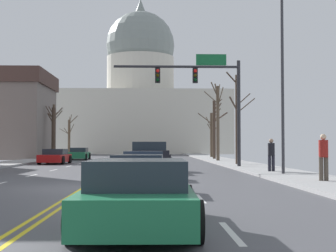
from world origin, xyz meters
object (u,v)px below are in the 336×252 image
Objects in this scene: sedan_near_01 at (143,166)px; sedan_oncoming_00 at (55,157)px; sedan_near_02 at (138,174)px; sedan_oncoming_01 at (79,154)px; sedan_near_03 at (139,196)px; signal_gantry at (204,86)px; pedestrian_00 at (323,155)px; pickup_truck_near_00 at (149,158)px; pedestrian_01 at (271,153)px; street_lamp_right at (277,62)px.

sedan_oncoming_00 is (-7.14, 17.27, 0.00)m from sedan_near_01.
sedan_near_02 is 34.75m from sedan_oncoming_01.
sedan_near_03 is 1.02× the size of sedan_oncoming_00.
pedestrian_00 is at bearing -76.50° from signal_gantry.
sedan_near_01 reaches higher than sedan_near_02.
pedestrian_01 is (6.12, -2.84, 0.32)m from pickup_truck_near_00.
street_lamp_right reaches higher than sedan_near_03.
street_lamp_right reaches higher than pickup_truck_near_00.
sedan_oncoming_01 is (-13.06, 27.00, -4.71)m from street_lamp_right.
sedan_oncoming_00 is (-13.26, 16.01, -4.72)m from street_lamp_right.
sedan_oncoming_00 is 10.99m from sedan_oncoming_01.
sedan_oncoming_00 is 19.40m from pedestrian_01.
sedan_near_02 is 0.99× the size of sedan_oncoming_00.
street_lamp_right is 2.05× the size of sedan_near_02.
pedestrian_01 reaches higher than sedan_near_02.
sedan_oncoming_01 is at bearing 107.88° from pickup_truck_near_00.
sedan_near_03 is (-5.98, -14.00, -4.71)m from street_lamp_right.
street_lamp_right is 2.03× the size of sedan_oncoming_00.
sedan_near_02 is 2.52× the size of pedestrian_00.
pickup_truck_near_00 is at bearing -136.19° from signal_gantry.
pedestrian_00 is at bearing -87.25° from pedestrian_01.
pickup_truck_near_00 is at bearing 140.53° from street_lamp_right.
pickup_truck_near_00 reaches higher than sedan_oncoming_00.
pickup_truck_near_00 is 1.23× the size of sedan_near_03.
sedan_oncoming_00 is 24.79m from pedestrian_00.
sedan_near_02 is 2.64× the size of pedestrian_01.
pedestrian_01 reaches higher than sedan_near_01.
pedestrian_00 is (6.49, 9.41, 0.53)m from sedan_near_03.
sedan_near_02 is at bearing -72.92° from sedan_oncoming_00.
sedan_near_03 is 17.19m from pedestrian_01.
sedan_oncoming_00 is 2.67× the size of pedestrian_01.
pedestrian_01 is at bearing -46.07° from sedan_oncoming_00.
signal_gantry is 1.82× the size of sedan_oncoming_00.
signal_gantry is 0.90× the size of street_lamp_right.
signal_gantry is 7.82m from pedestrian_01.
signal_gantry reaches higher than pedestrian_01.
sedan_near_02 is 24.14m from sedan_oncoming_00.
pedestrian_00 reaches higher than sedan_oncoming_00.
pickup_truck_near_00 is 23.25m from sedan_oncoming_01.
sedan_near_02 is at bearing -91.18° from pickup_truck_near_00.
pickup_truck_near_00 is 13.33m from sedan_oncoming_00.
sedan_near_03 is 11.44m from pedestrian_00.
sedan_near_02 is at bearing 91.63° from sedan_near_03.
pedestrian_01 is (0.19, 2.04, -4.23)m from street_lamp_right.
sedan_near_03 is at bearing -113.12° from street_lamp_right.
street_lamp_right reaches higher than sedan_oncoming_01.
signal_gantry is 1.78× the size of sedan_near_01.
sedan_near_01 is 7.45m from pedestrian_00.
sedan_near_02 is at bearing -131.18° from street_lamp_right.
pedestrian_00 is at bearing -56.23° from sedan_oncoming_00.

